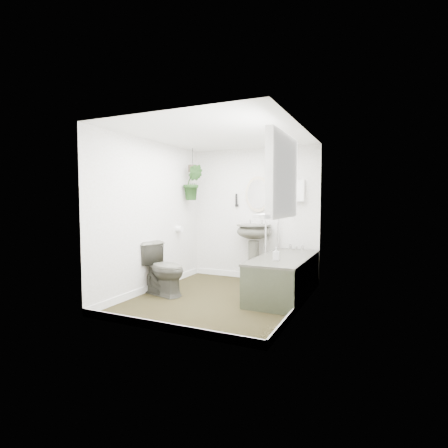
% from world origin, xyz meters
% --- Properties ---
extents(floor, '(2.30, 2.80, 0.02)m').
position_xyz_m(floor, '(0.00, 0.00, -0.01)').
color(floor, black).
rests_on(floor, ground).
extents(ceiling, '(2.30, 2.80, 0.02)m').
position_xyz_m(ceiling, '(0.00, 0.00, 2.31)').
color(ceiling, white).
rests_on(ceiling, ground).
extents(wall_back, '(2.30, 0.02, 2.30)m').
position_xyz_m(wall_back, '(0.00, 1.41, 1.15)').
color(wall_back, white).
rests_on(wall_back, ground).
extents(wall_front, '(2.30, 0.02, 2.30)m').
position_xyz_m(wall_front, '(0.00, -1.41, 1.15)').
color(wall_front, white).
rests_on(wall_front, ground).
extents(wall_left, '(0.02, 2.80, 2.30)m').
position_xyz_m(wall_left, '(-1.16, 0.00, 1.15)').
color(wall_left, white).
rests_on(wall_left, ground).
extents(wall_right, '(0.02, 2.80, 2.30)m').
position_xyz_m(wall_right, '(1.16, 0.00, 1.15)').
color(wall_right, white).
rests_on(wall_right, ground).
extents(skirting, '(2.30, 2.80, 0.10)m').
position_xyz_m(skirting, '(0.00, 0.00, 0.05)').
color(skirting, white).
rests_on(skirting, floor).
extents(bathtub, '(0.72, 1.72, 0.58)m').
position_xyz_m(bathtub, '(0.80, 0.50, 0.29)').
color(bathtub, '#4C4B40').
rests_on(bathtub, floor).
extents(bath_screen, '(0.04, 0.72, 1.40)m').
position_xyz_m(bath_screen, '(0.47, 0.99, 1.28)').
color(bath_screen, silver).
rests_on(bath_screen, bathtub).
extents(shower_box, '(0.20, 0.10, 0.35)m').
position_xyz_m(shower_box, '(0.80, 1.34, 1.55)').
color(shower_box, white).
rests_on(shower_box, wall_back).
extents(oval_mirror, '(0.46, 0.03, 0.62)m').
position_xyz_m(oval_mirror, '(0.09, 1.37, 1.50)').
color(oval_mirror, '#C5B495').
rests_on(oval_mirror, wall_back).
extents(wall_sconce, '(0.04, 0.04, 0.22)m').
position_xyz_m(wall_sconce, '(-0.31, 1.36, 1.40)').
color(wall_sconce, black).
rests_on(wall_sconce, wall_back).
extents(toilet_roll_holder, '(0.11, 0.11, 0.11)m').
position_xyz_m(toilet_roll_holder, '(-1.10, 0.70, 0.90)').
color(toilet_roll_holder, white).
rests_on(toilet_roll_holder, wall_left).
extents(window_recess, '(0.08, 1.00, 0.90)m').
position_xyz_m(window_recess, '(1.09, -0.70, 1.65)').
color(window_recess, white).
rests_on(window_recess, wall_right).
extents(window_sill, '(0.18, 1.00, 0.04)m').
position_xyz_m(window_sill, '(1.02, -0.70, 1.23)').
color(window_sill, white).
rests_on(window_sill, wall_right).
extents(window_blinds, '(0.01, 0.86, 0.76)m').
position_xyz_m(window_blinds, '(1.04, -0.70, 1.65)').
color(window_blinds, white).
rests_on(window_blinds, wall_right).
extents(toilet, '(0.84, 0.61, 0.77)m').
position_xyz_m(toilet, '(-0.85, -0.16, 0.39)').
color(toilet, '#4C4B40').
rests_on(toilet, floor).
extents(pedestal_sink, '(0.66, 0.59, 0.99)m').
position_xyz_m(pedestal_sink, '(0.09, 1.18, 0.50)').
color(pedestal_sink, '#4C4B40').
rests_on(pedestal_sink, floor).
extents(sill_plant, '(0.23, 0.20, 0.22)m').
position_xyz_m(sill_plant, '(1.04, -0.75, 1.36)').
color(sill_plant, black).
rests_on(sill_plant, window_sill).
extents(hanging_plant, '(0.43, 0.40, 0.61)m').
position_xyz_m(hanging_plant, '(-0.97, 0.95, 1.70)').
color(hanging_plant, black).
rests_on(hanging_plant, ceiling).
extents(soap_bottle, '(0.09, 0.09, 0.17)m').
position_xyz_m(soap_bottle, '(0.78, 0.15, 0.67)').
color(soap_bottle, black).
rests_on(soap_bottle, bathtub).
extents(hanging_pot, '(0.16, 0.16, 0.12)m').
position_xyz_m(hanging_pot, '(-0.97, 0.95, 1.95)').
color(hanging_pot, '#3F3529').
rests_on(hanging_pot, ceiling).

